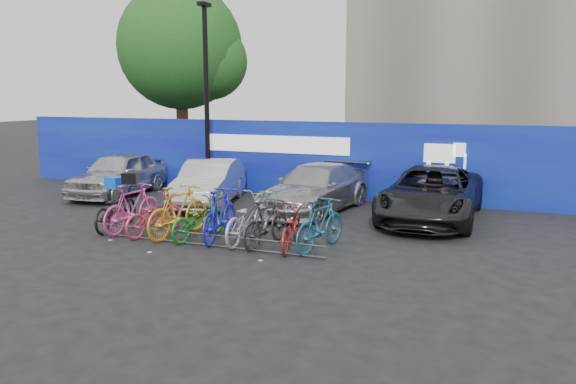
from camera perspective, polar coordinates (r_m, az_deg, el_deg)
The scene contains 21 objects.
ground at distance 12.84m, azimuth -7.34°, elevation -4.85°, with size 100.00×100.00×0.00m, color black.
hoarding at distance 18.02m, azimuth 1.76°, elevation 3.39°, with size 22.00×0.18×2.40m.
tree at distance 24.59m, azimuth -10.37°, elevation 14.01°, with size 5.40×5.20×7.80m.
lamppost at distance 18.70m, azimuth -8.29°, elevation 9.88°, with size 0.25×0.50×6.11m.
bike_rack at distance 12.29m, azimuth -8.70°, elevation -4.77°, with size 5.60×0.03×0.30m.
car_0 at distance 19.05m, azimuth -16.82°, elevation 1.81°, with size 1.66×4.13×1.41m, color #AFAFB3.
car_1 at distance 16.79m, azimuth -8.01°, elevation 0.94°, with size 1.40×4.01×1.32m, color #B9B9BE.
car_2 at distance 15.74m, azimuth 2.75°, elevation 0.39°, with size 1.82×4.49×1.30m, color #9E9DA2.
car_3 at distance 15.08m, azimuth 14.39°, elevation -0.17°, with size 2.30×4.98×1.39m, color black.
bike_0 at distance 14.30m, azimuth -17.12°, elevation -1.61°, with size 0.67×1.92×1.01m, color black.
bike_1 at distance 13.90m, azimuth -15.54°, elevation -1.52°, with size 0.55×1.94×1.17m, color #CA3E8D.
bike_2 at distance 13.48m, azimuth -13.45°, elevation -2.28°, with size 0.62×1.78×0.94m, color #D32E4F.
bike_3 at distance 13.11m, azimuth -11.08°, elevation -1.92°, with size 0.57×2.01×1.21m, color gold.
bike_4 at distance 12.88m, azimuth -9.05°, elevation -2.72°, with size 0.62×1.77×0.93m, color #12791E.
bike_5 at distance 12.67m, azimuth -6.94°, elevation -2.27°, with size 0.56×1.98×1.19m, color #1E21C5.
bike_6 at distance 12.49m, azimuth -4.17°, elevation -2.67°, with size 0.71×2.05×1.08m, color #9FA1A7.
bike_7 at distance 12.14m, azimuth -2.23°, elevation -3.14°, with size 0.48×1.71×1.03m, color #262629.
bike_8 at distance 11.93m, azimuth 0.28°, elevation -3.65°, with size 0.61×1.74×0.91m, color maroon.
bike_9 at distance 11.82m, azimuth 3.31°, elevation -3.30°, with size 0.52×1.85×1.11m, color #18536D.
cargo_crate at distance 14.19m, azimuth -17.25°, elevation 0.92°, with size 0.38×0.29×0.27m, color blue.
cargo_topcase at distance 13.78m, azimuth -15.68°, elevation 1.39°, with size 0.35×0.32×0.26m, color black.
Camera 1 is at (6.00, -10.88, 3.26)m, focal length 35.00 mm.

